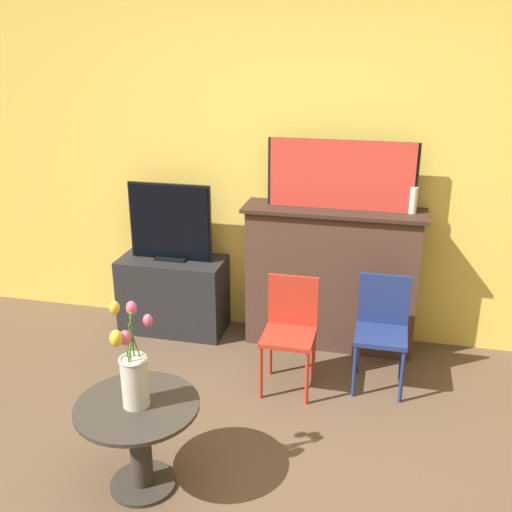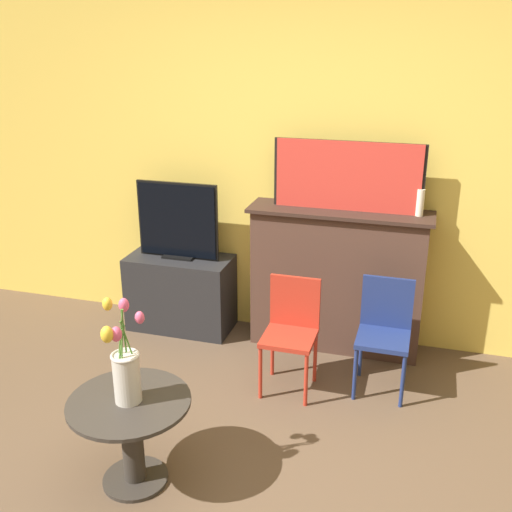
{
  "view_description": "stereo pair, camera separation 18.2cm",
  "coord_description": "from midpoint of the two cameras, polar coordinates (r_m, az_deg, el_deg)",
  "views": [
    {
      "loc": [
        0.57,
        -1.99,
        2.15
      ],
      "look_at": [
        -0.17,
        1.17,
        0.93
      ],
      "focal_mm": 42.0,
      "sensor_mm": 36.0,
      "label": 1
    },
    {
      "loc": [
        0.74,
        -1.94,
        2.15
      ],
      "look_at": [
        -0.17,
        1.17,
        0.93
      ],
      "focal_mm": 42.0,
      "sensor_mm": 36.0,
      "label": 2
    }
  ],
  "objects": [
    {
      "name": "wall_back",
      "position": [
        4.22,
        4.1,
        9.67
      ],
      "size": [
        8.0,
        0.06,
        2.7
      ],
      "color": "#EAC651",
      "rests_on": "ground"
    },
    {
      "name": "fireplace_mantel",
      "position": [
        4.26,
        5.98,
        -1.91
      ],
      "size": [
        1.24,
        0.35,
        1.02
      ],
      "color": "#4C3328",
      "rests_on": "ground"
    },
    {
      "name": "painting",
      "position": [
        4.04,
        6.85,
        7.67
      ],
      "size": [
        1.0,
        0.03,
        0.46
      ],
      "color": "black",
      "rests_on": "fireplace_mantel"
    },
    {
      "name": "mantel_candle",
      "position": [
        4.04,
        13.52,
        5.18
      ],
      "size": [
        0.05,
        0.05,
        0.18
      ],
      "color": "silver",
      "rests_on": "fireplace_mantel"
    },
    {
      "name": "tv_stand",
      "position": [
        4.58,
        -8.99,
        -3.64
      ],
      "size": [
        0.78,
        0.38,
        0.57
      ],
      "color": "#232326",
      "rests_on": "ground"
    },
    {
      "name": "tv_monitor",
      "position": [
        4.39,
        -9.36,
        3.1
      ],
      "size": [
        0.62,
        0.12,
        0.57
      ],
      "color": "black",
      "rests_on": "tv_stand"
    },
    {
      "name": "chair_red",
      "position": [
        3.78,
        1.9,
        -6.66
      ],
      "size": [
        0.32,
        0.32,
        0.72
      ],
      "color": "#B22D1E",
      "rests_on": "ground"
    },
    {
      "name": "chair_blue",
      "position": [
        3.85,
        10.59,
        -6.42
      ],
      "size": [
        0.32,
        0.32,
        0.72
      ],
      "color": "navy",
      "rests_on": "ground"
    },
    {
      "name": "side_table",
      "position": [
        3.11,
        -12.78,
        -16.15
      ],
      "size": [
        0.6,
        0.6,
        0.48
      ],
      "color": "#332D28",
      "rests_on": "ground"
    },
    {
      "name": "vase_tulips",
      "position": [
        2.91,
        -13.4,
        -10.64
      ],
      "size": [
        0.19,
        0.2,
        0.52
      ],
      "color": "beige",
      "rests_on": "side_table"
    }
  ]
}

